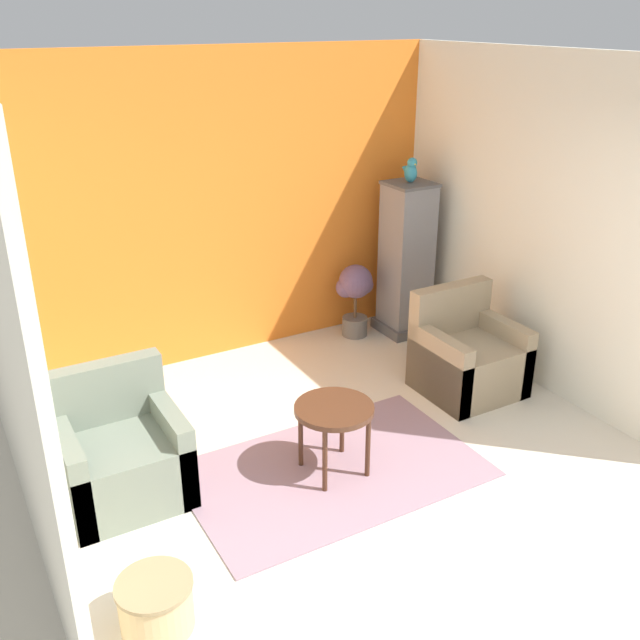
# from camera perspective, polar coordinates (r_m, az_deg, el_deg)

# --- Properties ---
(ground_plane) EXTENTS (20.00, 20.00, 0.00)m
(ground_plane) POSITION_cam_1_polar(r_m,az_deg,el_deg) (4.54, 11.61, -19.33)
(ground_plane) COLOR beige
(ground_plane) RESTS_ON ground
(wall_back_accent) EXTENTS (4.30, 0.06, 2.80)m
(wall_back_accent) POSITION_cam_1_polar(r_m,az_deg,el_deg) (6.58, -7.75, 8.76)
(wall_back_accent) COLOR orange
(wall_back_accent) RESTS_ON ground_plane
(wall_right) EXTENTS (0.06, 3.49, 2.80)m
(wall_right) POSITION_cam_1_polar(r_m,az_deg,el_deg) (6.32, 17.10, 7.31)
(wall_right) COLOR silver
(wall_right) RESTS_ON ground_plane
(area_rug) EXTENTS (2.10, 1.31, 0.01)m
(area_rug) POSITION_cam_1_polar(r_m,az_deg,el_deg) (5.25, 1.10, -11.94)
(area_rug) COLOR gray
(area_rug) RESTS_ON ground_plane
(coffee_table) EXTENTS (0.56, 0.56, 0.54)m
(coffee_table) POSITION_cam_1_polar(r_m,az_deg,el_deg) (5.00, 1.14, -7.57)
(coffee_table) COLOR #472819
(coffee_table) RESTS_ON ground_plane
(armchair_left) EXTENTS (0.79, 0.74, 0.89)m
(armchair_left) POSITION_cam_1_polar(r_m,az_deg,el_deg) (5.05, -15.61, -10.53)
(armchair_left) COLOR slate
(armchair_left) RESTS_ON ground_plane
(armchair_right) EXTENTS (0.79, 0.74, 0.89)m
(armchair_right) POSITION_cam_1_polar(r_m,az_deg,el_deg) (6.28, 11.68, -3.03)
(armchair_right) COLOR #9E896B
(armchair_right) RESTS_ON ground_plane
(birdcage) EXTENTS (0.48, 0.48, 1.55)m
(birdcage) POSITION_cam_1_polar(r_m,az_deg,el_deg) (7.19, 6.91, 4.72)
(birdcage) COLOR #555559
(birdcage) RESTS_ON ground_plane
(parrot) EXTENTS (0.11, 0.20, 0.24)m
(parrot) POSITION_cam_1_polar(r_m,az_deg,el_deg) (6.95, 7.26, 11.76)
(parrot) COLOR teal
(parrot) RESTS_ON birdcage
(potted_plant) EXTENTS (0.37, 0.34, 0.75)m
(potted_plant) POSITION_cam_1_polar(r_m,az_deg,el_deg) (7.13, 2.83, 2.31)
(potted_plant) COLOR #66605B
(potted_plant) RESTS_ON ground_plane
(wicker_basket) EXTENTS (0.41, 0.41, 0.30)m
(wicker_basket) POSITION_cam_1_polar(r_m,az_deg,el_deg) (4.17, -13.00, -21.21)
(wicker_basket) COLOR tan
(wicker_basket) RESTS_ON ground_plane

